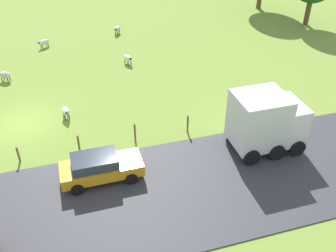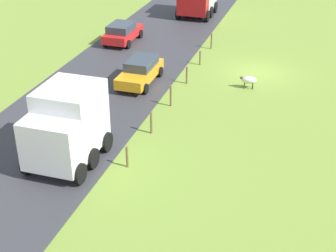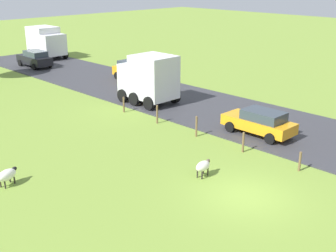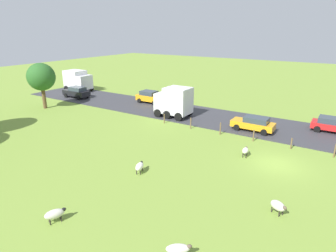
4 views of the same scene
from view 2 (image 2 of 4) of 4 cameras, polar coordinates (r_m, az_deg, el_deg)
name	(u,v)px [view 2 (image 2 of 4)]	position (r m, az deg, el deg)	size (l,w,h in m)	color
ground_plane	(257,73)	(34.22, 10.04, 5.95)	(160.00, 160.00, 0.00)	olive
road_strip	(133,58)	(36.26, -3.95, 7.68)	(8.00, 80.00, 0.06)	#38383D
sheep_3	(249,80)	(31.61, 9.11, 5.16)	(1.06, 0.59, 0.78)	silver
fence_post_0	(212,41)	(38.02, 4.95, 9.56)	(0.12, 0.12, 1.21)	brown
fence_post_1	(200,58)	(34.95, 3.66, 7.70)	(0.12, 0.12, 1.00)	brown
fence_post_2	(187,75)	(31.88, 2.14, 5.77)	(0.12, 0.12, 1.12)	brown
fence_post_3	(171,96)	(28.88, 0.32, 3.43)	(0.12, 0.12, 1.26)	brown
fence_post_4	(151,123)	(26.01, -1.90, 0.38)	(0.12, 0.12, 1.21)	brown
fence_post_5	(127,157)	(23.31, -4.65, -3.50)	(0.12, 0.12, 1.08)	brown
truck_2	(67,126)	(23.42, -11.39, 0.04)	(2.86, 4.09, 3.57)	white
car_0	(122,32)	(39.23, -5.18, 10.52)	(2.09, 4.01, 1.50)	red
car_2	(140,71)	(31.81, -3.16, 6.26)	(1.95, 4.34, 1.52)	orange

